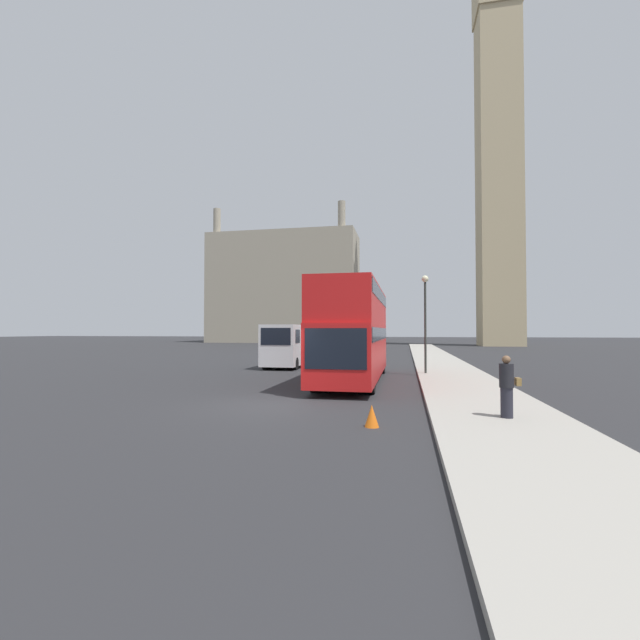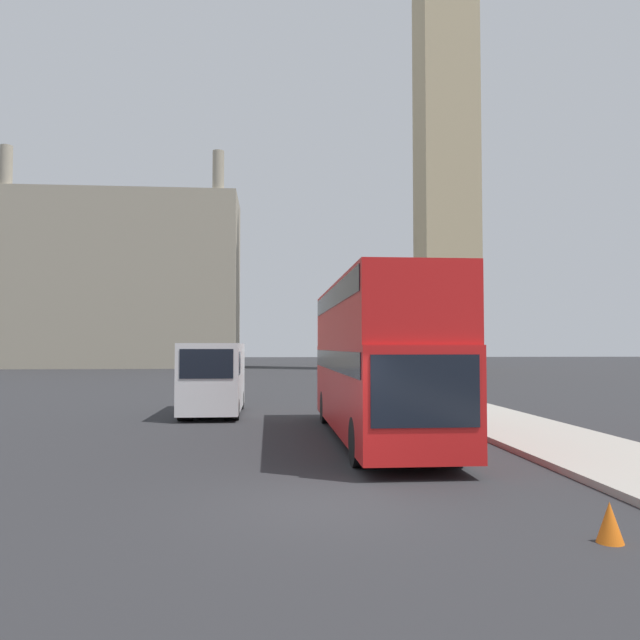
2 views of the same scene
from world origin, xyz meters
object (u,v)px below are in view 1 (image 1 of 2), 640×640
at_px(red_double_decker_bus, 355,329).
at_px(clock_tower, 498,105).
at_px(pedestrian, 507,387).
at_px(white_van, 288,345).
at_px(street_lamp, 425,308).

bearing_deg(red_double_decker_bus, clock_tower, 71.57).
distance_m(clock_tower, pedestrian, 71.03).
bearing_deg(pedestrian, clock_tower, 78.54).
xyz_separation_m(red_double_decker_bus, pedestrian, (4.94, -8.39, -1.51)).
bearing_deg(white_van, clock_tower, 63.24).
relative_size(clock_tower, red_double_decker_bus, 6.58).
distance_m(clock_tower, white_van, 61.36).
relative_size(white_van, street_lamp, 1.13).
xyz_separation_m(clock_tower, street_lamp, (-13.55, -47.79, -34.54)).
height_order(pedestrian, street_lamp, street_lamp).
xyz_separation_m(red_double_decker_bus, white_van, (-5.19, 6.97, -0.98)).
xyz_separation_m(white_van, pedestrian, (10.13, -15.37, -0.53)).
bearing_deg(pedestrian, red_double_decker_bus, 120.48).
relative_size(pedestrian, street_lamp, 0.31).
bearing_deg(street_lamp, pedestrian, -82.44).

